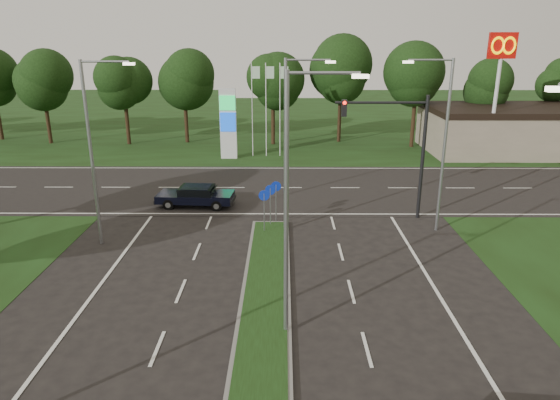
{
  "coord_description": "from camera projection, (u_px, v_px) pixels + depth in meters",
  "views": [
    {
      "loc": [
        0.7,
        -9.3,
        9.85
      ],
      "look_at": [
        0.54,
        14.42,
        2.2
      ],
      "focal_mm": 32.0,
      "sensor_mm": 36.0,
      "label": 1
    }
  ],
  "objects": [
    {
      "name": "verge_far",
      "position": [
        278.0,
        120.0,
        64.23
      ],
      "size": [
        160.0,
        50.0,
        0.02
      ],
      "primitive_type": "cube",
      "color": "black",
      "rests_on": "ground"
    },
    {
      "name": "commercial_building",
      "position": [
        517.0,
        130.0,
        45.39
      ],
      "size": [
        16.0,
        9.0,
        4.0
      ],
      "primitive_type": "cube",
      "color": "gray",
      "rests_on": "ground"
    },
    {
      "name": "streetlight_right_far",
      "position": [
        442.0,
        137.0,
        25.49
      ],
      "size": [
        2.53,
        0.22,
        9.0
      ],
      "rotation": [
        0.0,
        0.0,
        3.14
      ],
      "color": "gray",
      "rests_on": "ground"
    },
    {
      "name": "median_kerb",
      "position": [
        261.0,
        366.0,
        15.67
      ],
      "size": [
        2.0,
        26.0,
        0.12
      ],
      "primitive_type": "cube",
      "color": "slate",
      "rests_on": "ground"
    },
    {
      "name": "gas_pylon",
      "position": [
        231.0,
        122.0,
        42.38
      ],
      "size": [
        5.8,
        1.26,
        8.0
      ],
      "color": "silver",
      "rests_on": "ground"
    },
    {
      "name": "streetlight_median_far",
      "position": [
        289.0,
        137.0,
        25.54
      ],
      "size": [
        2.53,
        0.22,
        9.0
      ],
      "color": "gray",
      "rests_on": "ground"
    },
    {
      "name": "mcdonalds_sign",
      "position": [
        500.0,
        64.0,
        39.74
      ],
      "size": [
        2.2,
        0.47,
        10.4
      ],
      "color": "silver",
      "rests_on": "ground"
    },
    {
      "name": "treeline_far",
      "position": [
        277.0,
        73.0,
        47.79
      ],
      "size": [
        6.0,
        6.0,
        9.9
      ],
      "color": "black",
      "rests_on": "ground"
    },
    {
      "name": "median_signs",
      "position": [
        270.0,
        197.0,
        26.96
      ],
      "size": [
        1.16,
        1.76,
        2.38
      ],
      "color": "gray",
      "rests_on": "ground"
    },
    {
      "name": "navy_sedan",
      "position": [
        196.0,
        195.0,
        30.73
      ],
      "size": [
        4.75,
        2.23,
        1.27
      ],
      "rotation": [
        0.0,
        0.0,
        1.5
      ],
      "color": "black",
      "rests_on": "ground"
    },
    {
      "name": "streetlight_left_far",
      "position": [
        94.0,
        145.0,
        23.7
      ],
      "size": [
        2.53,
        0.22,
        9.0
      ],
      "color": "gray",
      "rests_on": "ground"
    },
    {
      "name": "cross_road",
      "position": [
        273.0,
        188.0,
        34.72
      ],
      "size": [
        160.0,
        12.0,
        0.02
      ],
      "primitive_type": "cube",
      "color": "black",
      "rests_on": "ground"
    },
    {
      "name": "traffic_signal",
      "position": [
        401.0,
        138.0,
        27.53
      ],
      "size": [
        5.1,
        0.42,
        7.0
      ],
      "color": "black",
      "rests_on": "ground"
    },
    {
      "name": "streetlight_median_near",
      "position": [
        293.0,
        195.0,
        16.03
      ],
      "size": [
        2.53,
        0.22,
        9.0
      ],
      "color": "gray",
      "rests_on": "ground"
    }
  ]
}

